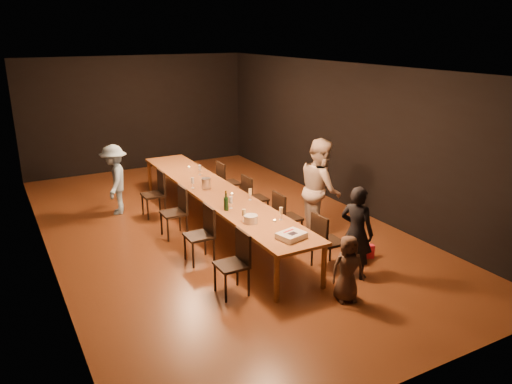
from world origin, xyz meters
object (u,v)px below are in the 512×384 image
woman_tan (320,189)px  chair_right_0 (329,241)px  table (216,193)px  woman_birthday (357,232)px  plate_stack (251,219)px  chair_left_2 (173,212)px  ice_bucket (206,183)px  chair_right_3 (229,182)px  chair_left_0 (231,264)px  chair_right_1 (288,217)px  birthday_cake (291,236)px  man_blue (115,180)px  chair_right_2 (255,198)px  chair_left_3 (153,194)px  child (348,269)px  champagne_bottle (226,200)px  chair_left_1 (199,235)px

woman_tan → chair_right_0: bearing=174.0°
table → woman_birthday: (1.04, -2.82, 0.02)m
plate_stack → chair_right_0: bearing=-31.3°
chair_left_2 → woman_birthday: 3.40m
chair_right_0 → ice_bucket: (-0.95, 2.63, 0.38)m
woman_birthday → plate_stack: 1.63m
chair_right_0 → chair_right_3: bearing=180.0°
chair_left_0 → plate_stack: chair_left_0 is taller
chair_right_1 → plate_stack: bearing=-61.7°
chair_left_0 → table: bearing=-19.5°
table → chair_right_0: size_ratio=6.45×
birthday_cake → man_blue: bearing=95.4°
chair_right_2 → woman_birthday: (0.19, -2.82, 0.26)m
chair_right_3 → table: bearing=-35.3°
woman_tan → chair_right_3: bearing=37.1°
table → man_blue: man_blue is taller
woman_birthday → ice_bucket: woman_birthday is taller
chair_left_3 → ice_bucket: ice_bucket is taller
table → birthday_cake: (0.03, -2.59, 0.09)m
chair_left_2 → child: bearing=-158.2°
chair_left_3 → man_blue: (-0.61, 0.53, 0.25)m
chair_left_3 → woman_tan: (2.32, -2.48, 0.45)m
woman_birthday → plate_stack: (-1.24, 1.05, 0.09)m
woman_tan → plate_stack: (-1.67, -0.48, -0.10)m
chair_right_2 → chair_right_1: bearing=-0.0°
chair_right_1 → chair_left_3: same height
woman_birthday → man_blue: (-2.51, 4.55, -0.01)m
chair_left_3 → man_blue: 0.85m
chair_left_0 → man_blue: 4.18m
woman_birthday → woman_tan: 1.60m
chair_right_0 → chair_left_3: size_ratio=1.00×
chair_left_0 → chair_left_2: (0.00, 2.40, 0.00)m
chair_right_3 → child: (-0.37, -4.53, 0.02)m
child → chair_right_1: bearing=97.8°
man_blue → woman_birthday: bearing=48.4°
chair_right_3 → chair_left_3: size_ratio=1.00×
chair_left_0 → chair_left_2: same height
woman_birthday → plate_stack: size_ratio=6.56×
woman_tan → champagne_bottle: (-1.76, 0.22, 0.01)m
chair_left_0 → chair_left_3: same height
chair_right_0 → chair_left_0: 1.70m
chair_left_3 → woman_tan: 3.43m
table → child: size_ratio=6.22×
champagne_bottle → ice_bucket: 1.31m
table → chair_left_3: bearing=125.3°
chair_left_3 → birthday_cake: bearing=-167.0°
chair_right_0 → chair_left_1: size_ratio=1.00×
chair_right_1 → chair_right_3: bearing=180.0°
chair_right_1 → birthday_cake: bearing=-30.7°
woman_birthday → chair_left_3: bearing=0.5°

